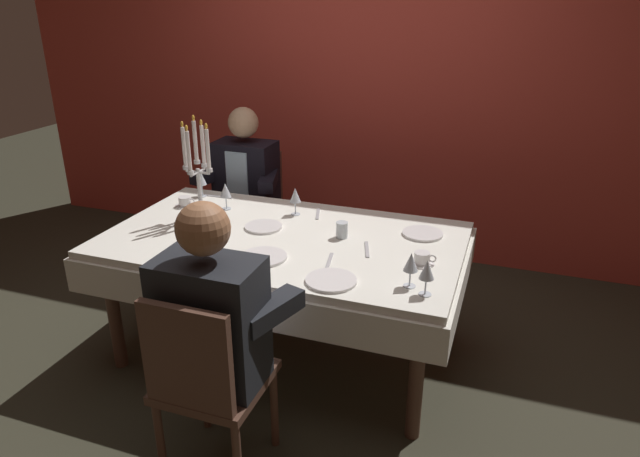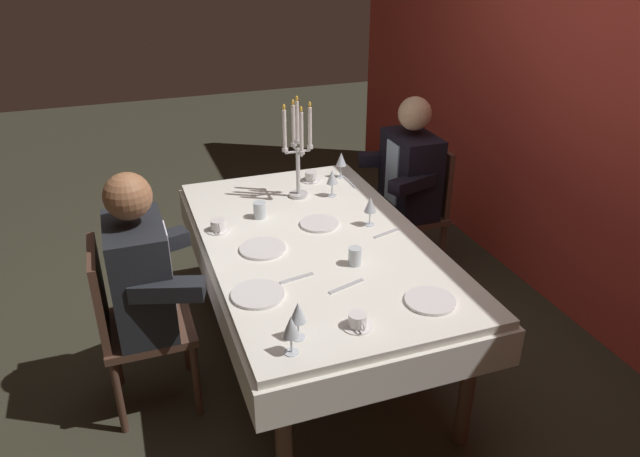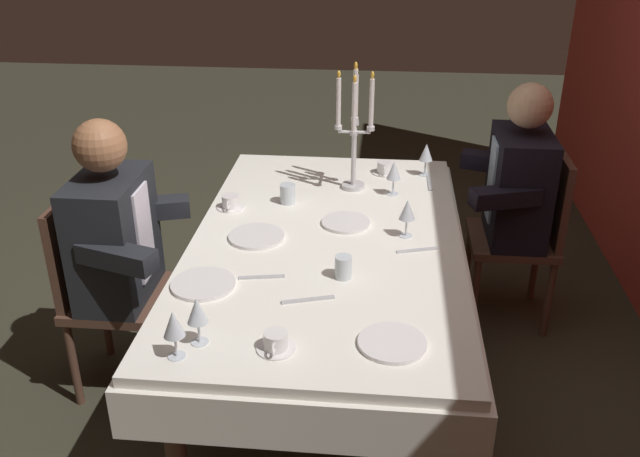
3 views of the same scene
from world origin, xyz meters
name	(u,v)px [view 2 (image 2 of 3)]	position (x,y,z in m)	size (l,w,h in m)	color
ground_plane	(316,354)	(0.00, 0.00, 0.00)	(12.00, 12.00, 0.00)	#333224
back_wall	(600,94)	(0.00, 1.66, 1.35)	(6.00, 0.12, 2.70)	#C23C31
dining_table	(316,259)	(0.00, 0.00, 0.62)	(1.94, 1.14, 0.74)	white
candelabra	(298,150)	(-0.55, 0.08, 1.03)	(0.19, 0.19, 0.60)	silver
dinner_plate_0	(319,224)	(-0.15, 0.07, 0.75)	(0.21, 0.21, 0.01)	white
dinner_plate_1	(258,294)	(0.41, -0.41, 0.75)	(0.24, 0.24, 0.01)	white
dinner_plate_2	(263,248)	(0.02, -0.29, 0.75)	(0.23, 0.23, 0.01)	white
dinner_plate_3	(430,301)	(0.71, 0.27, 0.75)	(0.22, 0.22, 0.01)	white
wine_glass_0	(370,205)	(-0.06, 0.32, 0.85)	(0.07, 0.07, 0.16)	silver
wine_glass_1	(341,160)	(-0.75, 0.43, 0.85)	(0.07, 0.07, 0.16)	silver
wine_glass_2	(298,313)	(0.75, -0.34, 0.85)	(0.07, 0.07, 0.16)	silver
wine_glass_3	(332,178)	(-0.49, 0.27, 0.86)	(0.07, 0.07, 0.16)	silver
wine_glass_4	(291,328)	(0.83, -0.39, 0.85)	(0.07, 0.07, 0.16)	silver
water_tumbler_0	(355,256)	(0.30, 0.09, 0.78)	(0.06, 0.06, 0.09)	silver
water_tumbler_1	(260,210)	(-0.34, -0.21, 0.78)	(0.07, 0.07, 0.09)	silver
coffee_cup_0	(218,226)	(-0.26, -0.45, 0.77)	(0.13, 0.12, 0.06)	white
coffee_cup_1	(311,177)	(-0.75, 0.23, 0.77)	(0.13, 0.12, 0.06)	white
coffee_cup_2	(358,321)	(0.77, -0.09, 0.77)	(0.13, 0.12, 0.06)	white
knife_0	(350,182)	(-0.64, 0.45, 0.74)	(0.19, 0.02, 0.01)	#B7B7BC
fork_1	(387,233)	(0.07, 0.37, 0.74)	(0.17, 0.02, 0.01)	#B7B7BC
knife_2	(346,286)	(0.47, -0.02, 0.74)	(0.19, 0.02, 0.01)	#B7B7BC
fork_3	(297,278)	(0.33, -0.21, 0.74)	(0.17, 0.02, 0.01)	#B7B7BC
seated_diner_0	(411,173)	(-0.66, 0.89, 0.74)	(0.63, 0.48, 1.24)	brown
seated_diner_1	(139,276)	(0.06, -0.89, 0.74)	(0.63, 0.48, 1.24)	brown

